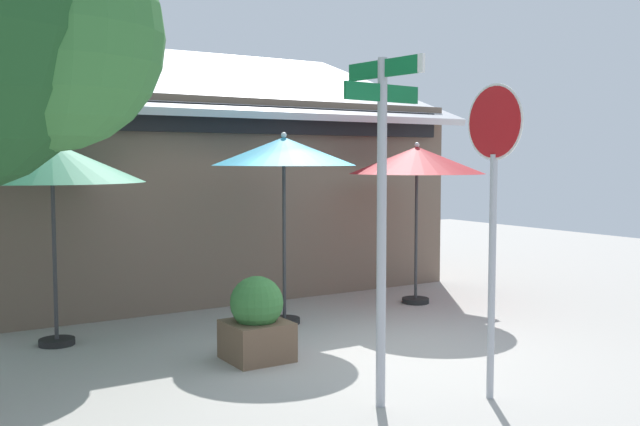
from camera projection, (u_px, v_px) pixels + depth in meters
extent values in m
cube|color=#ADA8A0|center=(376.00, 350.00, 8.95)|extent=(28.00, 28.00, 0.10)
cube|color=#705B4C|center=(189.00, 196.00, 13.33)|extent=(8.32, 4.55, 3.31)
cube|color=silver|center=(191.00, 77.00, 13.04)|extent=(8.82, 5.04, 1.73)
cube|color=black|center=(244.00, 119.00, 11.27)|extent=(7.72, 0.16, 0.44)
cylinder|color=#A8AAB2|center=(381.00, 235.00, 6.66)|extent=(0.09, 0.09, 3.26)
cube|color=#116B38|center=(383.00, 69.00, 6.54)|extent=(0.13, 0.90, 0.16)
cube|color=#116B38|center=(382.00, 93.00, 6.56)|extent=(0.90, 0.13, 0.16)
cube|color=white|center=(421.00, 63.00, 6.17)|extent=(0.04, 0.06, 0.16)
cylinder|color=#A8AAB2|center=(492.00, 278.00, 6.92)|extent=(0.07, 0.07, 2.38)
cylinder|color=white|center=(495.00, 122.00, 6.81)|extent=(0.03, 0.73, 0.73)
cylinder|color=red|center=(495.00, 122.00, 6.81)|extent=(0.05, 0.68, 0.68)
cylinder|color=black|center=(57.00, 342.00, 9.01)|extent=(0.44, 0.44, 0.08)
cylinder|color=#333335|center=(55.00, 262.00, 8.94)|extent=(0.05, 0.05, 2.10)
cone|color=#1E724C|center=(52.00, 162.00, 8.85)|extent=(2.26, 2.26, 0.50)
sphere|color=silver|center=(51.00, 140.00, 8.82)|extent=(0.08, 0.08, 0.08)
cylinder|color=black|center=(285.00, 321.00, 10.20)|extent=(0.44, 0.44, 0.08)
cylinder|color=#333335|center=(284.00, 243.00, 10.12)|extent=(0.05, 0.05, 2.30)
cone|color=#2D99BC|center=(284.00, 151.00, 10.02)|extent=(2.03, 2.03, 0.40)
sphere|color=silver|center=(284.00, 135.00, 10.01)|extent=(0.08, 0.08, 0.08)
cylinder|color=black|center=(415.00, 300.00, 11.66)|extent=(0.44, 0.44, 0.08)
cylinder|color=#333335|center=(416.00, 237.00, 11.59)|extent=(0.05, 0.05, 2.15)
cone|color=#B21E23|center=(417.00, 160.00, 11.49)|extent=(2.18, 2.18, 0.44)
sphere|color=silver|center=(417.00, 145.00, 11.47)|extent=(0.08, 0.08, 0.08)
sphere|color=#387538|center=(45.00, 34.00, 6.37)|extent=(2.11, 2.11, 2.11)
cube|color=brown|center=(257.00, 341.00, 8.33)|extent=(0.70, 0.70, 0.45)
sphere|color=#387538|center=(257.00, 303.00, 8.30)|extent=(0.62, 0.62, 0.62)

